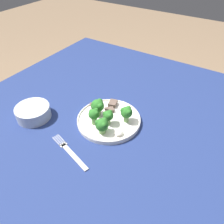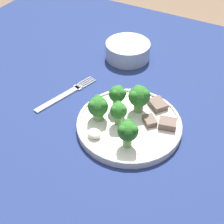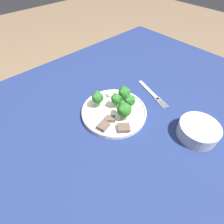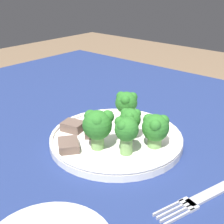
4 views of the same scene
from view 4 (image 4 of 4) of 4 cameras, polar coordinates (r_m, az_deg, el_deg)
table at (r=0.55m, az=1.21°, el=-16.94°), size 1.30×1.06×0.73m
dinner_plate at (r=0.56m, az=0.77°, el=-4.90°), size 0.23×0.23×0.02m
fork at (r=0.46m, az=17.57°, el=-14.02°), size 0.07×0.18×0.00m
broccoli_floret_near_rim_left at (r=0.53m, az=3.35°, el=-1.32°), size 0.04×0.04×0.06m
broccoli_floret_center_left at (r=0.51m, az=-2.36°, el=-2.22°), size 0.05×0.05×0.07m
broccoli_floret_back_left at (r=0.52m, az=7.94°, el=-2.86°), size 0.05×0.05×0.06m
broccoli_floret_front_left at (r=0.59m, az=2.62°, el=1.67°), size 0.04×0.04×0.06m
broccoli_floret_center_back at (r=0.49m, az=2.46°, el=-3.33°), size 0.04×0.04×0.06m
meat_slice_front_slice at (r=0.56m, az=-3.80°, el=-3.64°), size 0.04×0.04×0.01m
meat_slice_middle_slice at (r=0.52m, az=-7.96°, el=-6.00°), size 0.05×0.05×0.01m
meat_slice_rear_slice at (r=0.58m, az=-7.14°, el=-2.59°), size 0.04×0.04×0.02m
sauce_dollop at (r=0.58m, az=8.83°, el=-2.73°), size 0.03×0.03×0.02m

